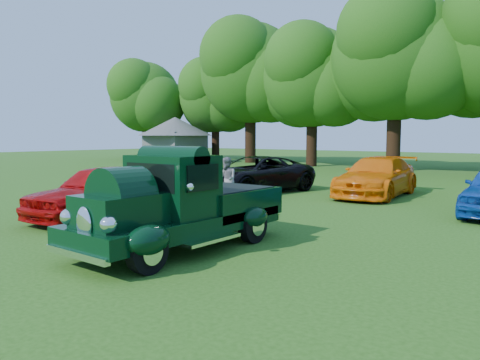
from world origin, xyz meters
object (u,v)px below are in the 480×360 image
Objects in this scene: hero_pickup at (181,208)px; red_convertible at (102,191)px; gazebo at (175,134)px; spectator_grey at (227,180)px; back_car_black at (255,174)px; back_car_orange at (377,177)px; spectator_white at (174,177)px; back_car_lime at (166,169)px; spectator_pink at (152,179)px.

red_convertible is at bearing 165.21° from hero_pickup.
gazebo is at bearing 136.31° from hero_pickup.
gazebo is (-19.39, 16.27, 1.63)m from spectator_grey.
back_car_black is at bearing -35.98° from gazebo.
back_car_black is 22.84m from gazebo.
back_car_black is (-4.45, 8.47, -0.09)m from hero_pickup.
gazebo is at bearing 154.17° from back_car_black.
spectator_grey is at bearing -129.37° from back_car_orange.
spectator_grey is at bearing 122.00° from hero_pickup.
red_convertible is at bearing 177.76° from spectator_white.
hero_pickup is at bearing -27.87° from spectator_grey.
gazebo is (-12.54, 12.71, 1.74)m from back_car_lime.
back_car_orange is at bearing 59.86° from red_convertible.
hero_pickup reaches higher than spectator_pink.
spectator_grey is at bearing -40.00° from gazebo.
spectator_pink is at bearing 116.12° from spectator_white.
back_car_lime is at bearing 121.07° from red_convertible.
back_car_black is 3.04m from spectator_grey.
hero_pickup is at bearing -21.04° from red_convertible.
hero_pickup is 2.88× the size of spectator_white.
spectator_grey is (-3.36, -4.76, 0.04)m from back_car_orange.
back_car_orange is 3.27× the size of spectator_grey.
back_car_lime is 0.62× the size of gazebo.
hero_pickup is 3.11× the size of spectator_grey.
gazebo reaches higher than red_convertible.
spectator_pink is at bearing -95.76° from back_car_black.
back_car_lime is at bearing -176.33° from back_car_black.
back_car_black is at bearing 138.45° from spectator_grey.
hero_pickup is 10.35m from back_car_orange.
spectator_pink reaches higher than back_car_lime.
gazebo reaches higher than spectator_pink.
spectator_grey is at bearing -33.35° from back_car_lime.
back_car_lime is 0.79× the size of back_car_orange.
spectator_pink is (-5.66, 4.20, -0.03)m from hero_pickup.
back_car_black reaches higher than back_car_lime.
spectator_white is at bearing 11.63° from spectator_pink.
back_car_lime is 2.53× the size of spectator_pink.
spectator_white reaches higher than spectator_pink.
gazebo reaches higher than back_car_orange.
gazebo is (-22.75, 11.51, 1.67)m from back_car_orange.
red_convertible is at bearing -58.58° from back_car_lime.
red_convertible is (-4.22, 1.11, -0.07)m from hero_pickup.
spectator_pink is 1.02× the size of spectator_grey.
spectator_grey is 0.93× the size of spectator_white.
spectator_grey is (0.96, -2.89, 0.05)m from back_car_black.
hero_pickup is 1.10× the size of red_convertible.
back_car_lime is at bearing 138.52° from hero_pickup.
hero_pickup is 0.75× the size of gazebo.
back_car_orange is (4.09, 9.23, -0.01)m from red_convertible.
back_car_black is 4.71m from back_car_orange.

